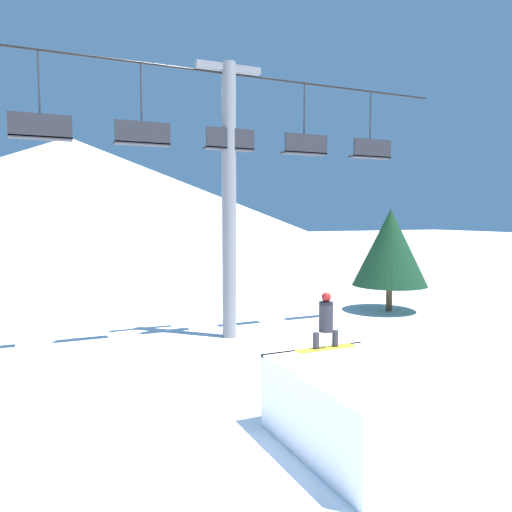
% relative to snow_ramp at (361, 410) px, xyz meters
% --- Properties ---
extents(ground_plane, '(220.00, 220.00, 0.00)m').
position_rel_snow_ramp_xyz_m(ground_plane, '(-0.40, 0.73, -0.77)').
color(ground_plane, white).
extents(mountain_ridge, '(76.38, 76.38, 14.95)m').
position_rel_snow_ramp_xyz_m(mountain_ridge, '(-0.40, 64.98, 6.71)').
color(mountain_ridge, silver).
rests_on(mountain_ridge, ground_plane).
extents(snow_ramp, '(2.50, 3.56, 1.53)m').
position_rel_snow_ramp_xyz_m(snow_ramp, '(0.00, 0.00, 0.00)').
color(snow_ramp, white).
rests_on(snow_ramp, ground_plane).
extents(snowboarder, '(1.40, 0.31, 1.25)m').
position_rel_snow_ramp_xyz_m(snowboarder, '(0.20, 1.56, 1.36)').
color(snowboarder, yellow).
rests_on(snowboarder, snow_ramp).
extents(chairlift, '(18.02, 0.52, 9.78)m').
position_rel_snow_ramp_xyz_m(chairlift, '(0.96, 9.18, 4.93)').
color(chairlift, slate).
rests_on(chairlift, ground_plane).
extents(pine_tree_near, '(3.43, 3.43, 4.75)m').
position_rel_snow_ramp_xyz_m(pine_tree_near, '(9.52, 10.77, 2.20)').
color(pine_tree_near, '#4C3823').
rests_on(pine_tree_near, ground_plane).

